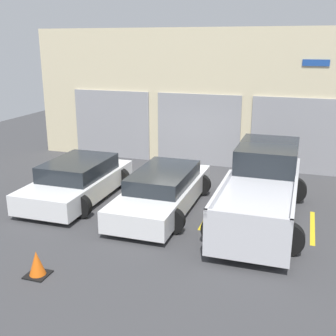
% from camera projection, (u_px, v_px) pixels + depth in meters
% --- Properties ---
extents(ground_plane, '(28.00, 28.00, 0.00)m').
position_uv_depth(ground_plane, '(181.00, 188.00, 14.06)').
color(ground_plane, '#3D3D3F').
extents(shophouse_building, '(14.24, 0.68, 5.21)m').
position_uv_depth(shophouse_building, '(206.00, 99.00, 16.32)').
color(shophouse_building, beige).
rests_on(shophouse_building, ground).
extents(pickup_truck, '(2.40, 5.57, 1.81)m').
position_uv_depth(pickup_truck, '(262.00, 188.00, 11.54)').
color(pickup_truck, silver).
rests_on(pickup_truck, ground).
extents(sedan_white, '(2.17, 4.76, 1.15)m').
position_uv_depth(sedan_white, '(163.00, 190.00, 12.17)').
color(sedan_white, white).
rests_on(sedan_white, ground).
extents(sedan_side, '(2.30, 4.28, 1.21)m').
position_uv_depth(sedan_side, '(78.00, 180.00, 12.99)').
color(sedan_side, white).
rests_on(sedan_side, ground).
extents(parking_stripe_far_left, '(0.12, 2.20, 0.01)m').
position_uv_depth(parking_stripe_far_left, '(40.00, 193.00, 13.54)').
color(parking_stripe_far_left, gold).
rests_on(parking_stripe_far_left, ground).
extents(parking_stripe_left, '(0.12, 2.20, 0.01)m').
position_uv_depth(parking_stripe_left, '(119.00, 203.00, 12.71)').
color(parking_stripe_left, gold).
rests_on(parking_stripe_left, ground).
extents(parking_stripe_centre, '(0.12, 2.20, 0.01)m').
position_uv_depth(parking_stripe_centre, '(209.00, 214.00, 11.88)').
color(parking_stripe_centre, gold).
rests_on(parking_stripe_centre, ground).
extents(parking_stripe_right, '(0.12, 2.20, 0.01)m').
position_uv_depth(parking_stripe_right, '(312.00, 227.00, 11.06)').
color(parking_stripe_right, gold).
rests_on(parking_stripe_right, ground).
extents(traffic_cone, '(0.47, 0.47, 0.55)m').
position_uv_depth(traffic_cone, '(37.00, 264.00, 8.71)').
color(traffic_cone, black).
rests_on(traffic_cone, ground).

